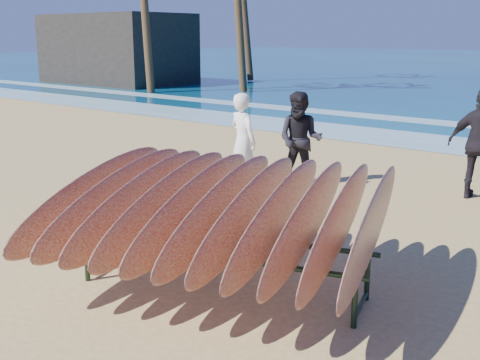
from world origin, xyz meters
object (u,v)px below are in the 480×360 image
at_px(surfboard_rack, 221,210).
at_px(person_white, 243,141).
at_px(building, 116,49).
at_px(person_dark_a, 300,140).

relative_size(surfboard_rack, person_white, 2.35).
distance_m(surfboard_rack, person_white, 4.40).
bearing_deg(building, person_dark_a, -31.57).
bearing_deg(surfboard_rack, person_white, 108.57).
relative_size(person_dark_a, building, 0.20).
relative_size(person_white, person_dark_a, 1.00).
height_order(person_white, building, building).
distance_m(person_white, person_dark_a, 1.02).
bearing_deg(person_dark_a, building, 129.78).
relative_size(person_white, building, 0.20).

